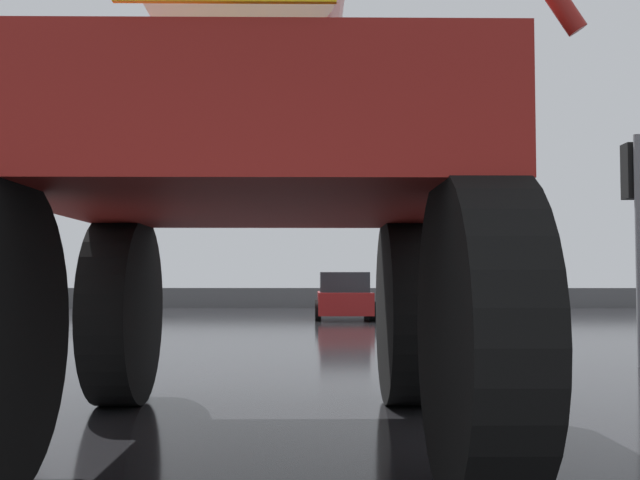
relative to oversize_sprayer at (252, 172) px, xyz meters
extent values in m
plane|color=black|center=(0.23, 12.48, -2.15)|extent=(120.00, 120.00, 0.00)
cylinder|color=black|center=(-1.51, 1.74, -1.19)|extent=(0.52, 1.93, 1.92)
cylinder|color=black|center=(1.40, 1.83, -1.19)|extent=(0.52, 1.93, 1.92)
cylinder|color=black|center=(1.51, -1.67, -1.19)|extent=(0.52, 1.93, 1.92)
cube|color=maroon|center=(0.00, 0.03, 0.13)|extent=(3.54, 4.31, 0.89)
cube|color=maroon|center=(-0.01, 0.47, 1.14)|extent=(1.41, 1.52, 1.13)
cube|color=maroon|center=(0.98, 19.41, -1.62)|extent=(1.81, 4.15, 0.70)
cube|color=#23282D|center=(0.98, 19.26, -0.95)|extent=(1.62, 2.14, 0.64)
cylinder|color=black|center=(0.09, 20.73, -1.85)|extent=(0.20, 0.60, 0.60)
cylinder|color=black|center=(1.79, 20.78, -1.85)|extent=(0.20, 0.60, 0.60)
cylinder|color=black|center=(0.17, 18.03, -1.85)|extent=(0.20, 0.60, 0.60)
cylinder|color=black|center=(1.87, 18.08, -1.85)|extent=(0.20, 0.60, 0.60)
cylinder|color=slate|center=(5.17, 5.33, -0.43)|extent=(0.11, 0.11, 3.44)
cube|color=black|center=(5.17, 5.54, 0.77)|extent=(0.24, 0.32, 0.84)
sphere|color=red|center=(5.17, 5.73, 1.04)|extent=(0.17, 0.17, 0.17)
sphere|color=#3C2403|center=(5.17, 5.73, 0.77)|extent=(0.17, 0.17, 0.17)
sphere|color=black|center=(5.17, 5.73, 0.50)|extent=(0.17, 0.17, 0.17)
cylinder|color=slate|center=(-6.35, 22.47, -0.28)|extent=(0.11, 0.11, 3.74)
cube|color=black|center=(-6.35, 22.68, 1.07)|extent=(0.24, 0.32, 0.84)
sphere|color=red|center=(-6.35, 22.87, 1.34)|extent=(0.17, 0.17, 0.17)
sphere|color=#3C2403|center=(-6.35, 22.87, 1.07)|extent=(0.17, 0.17, 0.17)
sphere|color=black|center=(-6.35, 22.87, 0.80)|extent=(0.17, 0.17, 0.17)
cylinder|color=slate|center=(6.20, 22.47, -0.10)|extent=(0.11, 0.11, 4.10)
cube|color=black|center=(6.20, 22.68, 1.44)|extent=(0.24, 0.32, 0.84)
sphere|color=red|center=(6.20, 22.87, 1.71)|extent=(0.17, 0.17, 0.17)
sphere|color=#3C2403|center=(6.20, 22.87, 1.44)|extent=(0.17, 0.17, 0.17)
sphere|color=black|center=(6.20, 22.87, 1.17)|extent=(0.17, 0.17, 0.17)
cube|color=#59595B|center=(0.23, 29.82, -1.70)|extent=(29.35, 0.24, 0.90)
camera|label=1|loc=(0.66, -6.29, -0.87)|focal=43.94mm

